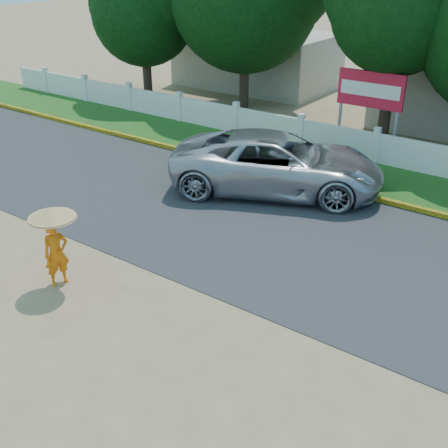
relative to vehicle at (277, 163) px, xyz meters
The scene contains 9 objects.
ground 7.26m from the vehicle, 77.45° to the right, with size 120.00×120.00×0.00m, color #9E8460.
road 3.11m from the vehicle, 58.28° to the right, with size 60.00×7.00×0.02m, color #38383A.
grass_verge 3.26m from the vehicle, 60.07° to the left, with size 60.00×3.50×0.03m, color #2D601E.
curb 2.04m from the vehicle, 33.05° to the left, with size 40.00×0.18×0.16m, color yellow.
fence 4.47m from the vehicle, 69.42° to the left, with size 40.00×0.10×1.10m, color silver.
building_far 14.65m from the vehicle, 125.18° to the left, with size 8.00×5.00×2.80m, color #B7AD99.
vehicle is the anchor object (origin of this frame).
monk_with_parasol 7.71m from the vehicle, 99.17° to the right, with size 1.07×1.07×1.94m.
billboard 5.45m from the vehicle, 82.25° to the left, with size 2.50×0.13×2.95m.
Camera 1 is at (6.68, -7.31, 7.06)m, focal length 45.00 mm.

